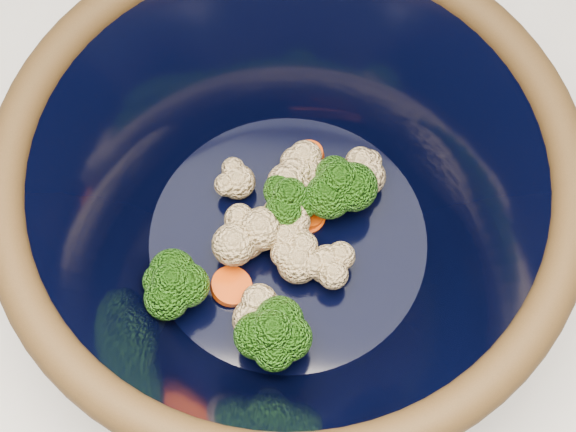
{
  "coord_description": "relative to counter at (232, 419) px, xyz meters",
  "views": [
    {
      "loc": [
        0.09,
        -0.17,
        1.46
      ],
      "look_at": [
        0.06,
        0.05,
        0.97
      ],
      "focal_mm": 50.0,
      "sensor_mm": 36.0,
      "label": 1
    }
  ],
  "objects": [
    {
      "name": "mixing_bowl",
      "position": [
        0.06,
        0.05,
        0.54
      ],
      "size": [
        0.43,
        0.43,
        0.16
      ],
      "rotation": [
        0.0,
        0.0,
        0.32
      ],
      "color": "black",
      "rests_on": "counter"
    },
    {
      "name": "counter",
      "position": [
        0.0,
        0.0,
        0.0
      ],
      "size": [
        1.2,
        1.2,
        0.9
      ],
      "primitive_type": "cube",
      "color": "white",
      "rests_on": "ground"
    },
    {
      "name": "vegetable_pile",
      "position": [
        0.06,
        0.04,
        0.51
      ],
      "size": [
        0.16,
        0.18,
        0.05
      ],
      "color": "#608442",
      "rests_on": "mixing_bowl"
    }
  ]
}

